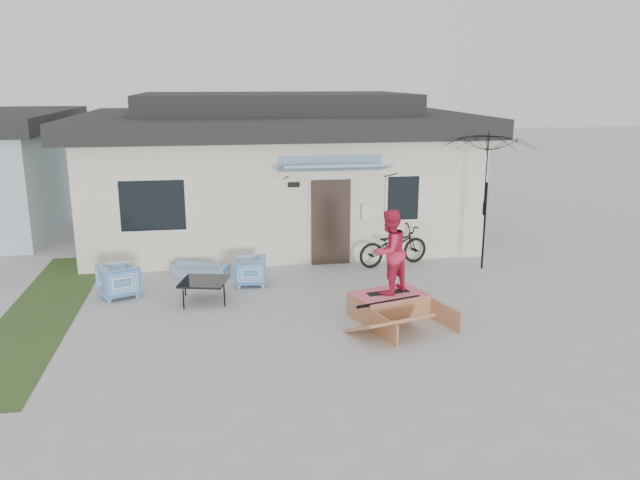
{
  "coord_description": "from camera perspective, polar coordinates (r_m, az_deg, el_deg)",
  "views": [
    {
      "loc": [
        -1.7,
        -10.52,
        4.47
      ],
      "look_at": [
        0.3,
        1.8,
        1.3
      ],
      "focal_mm": 35.91,
      "sensor_mm": 36.0,
      "label": 1
    }
  ],
  "objects": [
    {
      "name": "coffee_table",
      "position": [
        13.4,
        -10.28,
        -4.46
      ],
      "size": [
        1.09,
        1.09,
        0.45
      ],
      "primitive_type": "cube",
      "rotation": [
        0.0,
        0.0,
        -0.24
      ],
      "color": "black",
      "rests_on": "ground"
    },
    {
      "name": "house",
      "position": [
        18.76,
        -3.96,
        6.48
      ],
      "size": [
        10.8,
        8.49,
        4.1
      ],
      "color": "beige",
      "rests_on": "ground"
    },
    {
      "name": "patio_umbrella",
      "position": [
        15.57,
        14.59,
        3.73
      ],
      "size": [
        2.57,
        2.44,
        2.2
      ],
      "color": "black",
      "rests_on": "ground"
    },
    {
      "name": "skater",
      "position": [
        12.16,
        6.2,
        -0.88
      ],
      "size": [
        1.0,
        0.96,
        1.62
      ],
      "primitive_type": "imported",
      "rotation": [
        0.0,
        0.0,
        3.77
      ],
      "color": "#CF2548",
      "rests_on": "skateboard"
    },
    {
      "name": "skateboard",
      "position": [
        12.4,
        6.09,
        -4.62
      ],
      "size": [
        0.86,
        0.35,
        0.05
      ],
      "primitive_type": "cube",
      "rotation": [
        0.0,
        0.0,
        0.17
      ],
      "color": "black",
      "rests_on": "skate_ramp"
    },
    {
      "name": "grass_strip",
      "position": [
        13.74,
        -23.55,
        -5.95
      ],
      "size": [
        1.4,
        8.0,
        0.01
      ],
      "primitive_type": "cube",
      "color": "#2C441D",
      "rests_on": "ground"
    },
    {
      "name": "skate_ramp",
      "position": [
        12.45,
        6.17,
        -5.77
      ],
      "size": [
        1.81,
        2.11,
        0.45
      ],
      "primitive_type": null,
      "rotation": [
        0.0,
        0.0,
        0.3
      ],
      "color": "#AA6C45",
      "rests_on": "ground"
    },
    {
      "name": "loveseat",
      "position": [
        15.12,
        -10.57,
        -2.2
      ],
      "size": [
        1.33,
        0.85,
        0.5
      ],
      "primitive_type": "imported",
      "rotation": [
        0.0,
        0.0,
        2.74
      ],
      "color": "#2970B2",
      "rests_on": "ground"
    },
    {
      "name": "armchair_right",
      "position": [
        14.27,
        -6.23,
        -2.64
      ],
      "size": [
        0.68,
        0.72,
        0.69
      ],
      "primitive_type": "imported",
      "rotation": [
        0.0,
        0.0,
        -1.66
      ],
      "color": "#2970B2",
      "rests_on": "ground"
    },
    {
      "name": "bicycle",
      "position": [
        15.69,
        6.56,
        -0.13
      ],
      "size": [
        1.97,
        1.1,
        1.19
      ],
      "primitive_type": "imported",
      "rotation": [
        0.0,
        0.0,
        1.83
      ],
      "color": "black",
      "rests_on": "ground"
    },
    {
      "name": "armchair_left",
      "position": [
        14.06,
        -17.5,
        -3.32
      ],
      "size": [
        0.94,
        0.96,
        0.77
      ],
      "primitive_type": "imported",
      "rotation": [
        0.0,
        0.0,
        1.99
      ],
      "color": "#2970B2",
      "rests_on": "ground"
    },
    {
      "name": "ground",
      "position": [
        11.55,
        -0.04,
        -8.51
      ],
      "size": [
        90.0,
        90.0,
        0.0
      ],
      "primitive_type": "plane",
      "color": "#ACACAC",
      "rests_on": "ground"
    }
  ]
}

